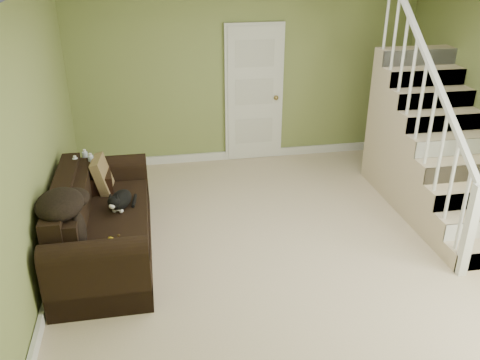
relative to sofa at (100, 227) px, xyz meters
name	(u,v)px	position (x,y,z in m)	size (l,w,h in m)	color
floor	(295,255)	(2.02, -0.40, -0.32)	(5.00, 5.50, 0.01)	#C3B38C
wall_back	(247,74)	(2.02, 2.35, 0.98)	(5.00, 0.04, 2.60)	#82924E
wall_front	(464,345)	(2.02, -3.15, 0.98)	(5.00, 0.04, 2.60)	#82924E
wall_left	(28,159)	(-0.48, -0.40, 0.98)	(0.04, 5.50, 2.60)	#82924E
baseboard_back	(247,154)	(2.02, 2.32, -0.26)	(5.00, 0.04, 0.12)	white
baseboard_left	(53,275)	(-0.45, -0.40, -0.26)	(0.04, 5.50, 0.12)	white
door	(254,94)	(2.12, 2.31, 0.68)	(0.86, 0.12, 2.02)	white
staircase	(430,153)	(4.01, 0.57, 0.32)	(1.00, 2.51, 2.82)	#C3B38C
sofa	(100,227)	(0.00, 0.00, 0.00)	(0.93, 2.15, 0.85)	black
side_table	(89,196)	(-0.17, 0.72, 0.01)	(0.60, 0.60, 0.88)	black
cat	(121,201)	(0.23, 0.11, 0.23)	(0.30, 0.53, 0.25)	black
banana	(114,241)	(0.18, -0.58, 0.16)	(0.06, 0.20, 0.06)	yellow
throw_pillow	(102,175)	(0.02, 0.63, 0.32)	(0.10, 0.40, 0.40)	brown
throw_blanket	(60,204)	(-0.26, -0.49, 0.56)	(0.42, 0.56, 0.23)	black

